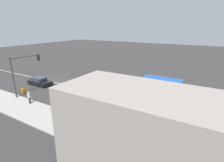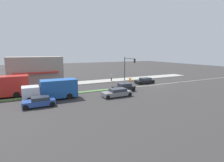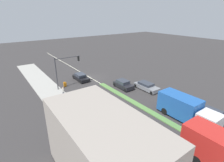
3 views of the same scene
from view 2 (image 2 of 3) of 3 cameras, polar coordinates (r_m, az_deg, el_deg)
ground_plane at (r=29.75m, az=-15.52°, el=-4.27°), size 160.00×160.00×0.00m
sidewalk_right at (r=38.37m, az=-18.88°, el=-1.29°), size 4.00×73.00×0.12m
lane_marking_center at (r=37.44m, az=12.59°, el=-1.35°), size 0.16×60.00×0.01m
building_corner_store at (r=39.44m, az=-23.63°, el=3.05°), size 5.76×10.34×5.79m
traffic_signal_main at (r=40.77m, az=5.19°, el=5.24°), size 4.59×0.34×5.60m
pedestrian at (r=40.93m, az=-0.21°, el=1.19°), size 0.34×0.34×1.65m
warning_aframe_sign at (r=41.42m, az=5.97°, el=0.45°), size 0.45×0.53×0.84m
delivery_truck at (r=27.01m, az=-18.80°, el=-2.63°), size 2.44×7.50×2.87m
suv_black at (r=39.07m, az=10.65°, el=0.08°), size 1.85×4.18×1.29m
suv_grey at (r=27.33m, az=1.58°, el=-3.82°), size 1.88×4.60×1.25m
coupe_blue at (r=24.30m, az=-22.70°, el=-6.25°), size 1.87×3.91×1.26m
sedan_dark at (r=31.10m, az=3.87°, el=-2.10°), size 1.85×3.83×1.41m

